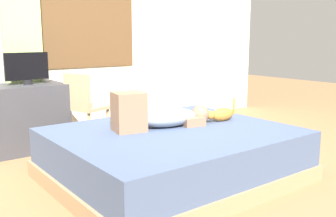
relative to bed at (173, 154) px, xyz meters
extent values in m
plane|color=olive|center=(0.11, -0.10, -0.22)|extent=(16.00, 16.00, 0.00)
cube|color=beige|center=(0.11, 2.10, 1.23)|extent=(6.40, 0.12, 2.90)
cube|color=brown|center=(0.22, 2.03, 1.22)|extent=(1.27, 0.02, 1.14)
cube|color=white|center=(0.22, 2.03, 1.22)|extent=(1.19, 0.02, 1.06)
cube|color=#997A56|center=(0.00, 0.00, -0.15)|extent=(2.05, 1.71, 0.14)
cube|color=#425170|center=(0.00, 0.00, 0.07)|extent=(1.99, 1.66, 0.31)
ellipsoid|color=#8C939E|center=(0.04, 0.12, 0.31)|extent=(0.60, 0.36, 0.17)
sphere|color=#8C664C|center=(0.38, 0.06, 0.31)|extent=(0.17, 0.17, 0.17)
cube|color=#8C664C|center=(-0.33, 0.20, 0.40)|extent=(0.30, 0.29, 0.34)
cube|color=#8C664C|center=(0.26, 0.08, 0.27)|extent=(0.25, 0.31, 0.08)
ellipsoid|color=#C67A2D|center=(0.61, 0.00, 0.29)|extent=(0.27, 0.12, 0.13)
sphere|color=#C67A2D|center=(0.46, 0.01, 0.30)|extent=(0.08, 0.08, 0.08)
cylinder|color=#C67A2D|center=(0.76, -0.01, 0.36)|extent=(0.02, 0.02, 0.16)
cube|color=#38383D|center=(-0.78, 1.70, 0.15)|extent=(0.90, 0.56, 0.74)
cylinder|color=black|center=(-0.71, 1.70, 0.54)|extent=(0.10, 0.10, 0.05)
cube|color=black|center=(-0.71, 1.70, 0.72)|extent=(0.48, 0.05, 0.30)
cylinder|color=white|center=(-0.44, 1.89, 0.56)|extent=(0.08, 0.08, 0.08)
cylinder|color=tan|center=(-0.04, 1.59, 0.00)|extent=(0.04, 0.04, 0.44)
cylinder|color=tan|center=(0.06, 1.30, 0.00)|extent=(0.04, 0.04, 0.44)
cylinder|color=tan|center=(-0.33, 1.49, 0.00)|extent=(0.04, 0.04, 0.44)
cylinder|color=tan|center=(-0.23, 1.20, 0.00)|extent=(0.04, 0.04, 0.44)
cube|color=tan|center=(-0.14, 1.40, 0.24)|extent=(0.49, 0.49, 0.04)
cube|color=tan|center=(-0.30, 1.34, 0.45)|extent=(0.16, 0.37, 0.38)
cube|color=#ADCC75|center=(-0.65, 1.98, 0.99)|extent=(0.44, 0.06, 2.41)
camera|label=1|loc=(-2.04, -2.62, 1.03)|focal=41.25mm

